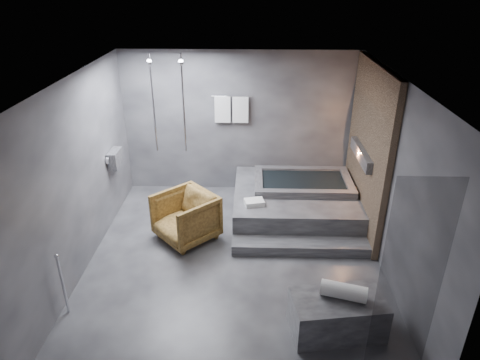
{
  "coord_description": "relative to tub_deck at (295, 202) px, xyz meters",
  "views": [
    {
      "loc": [
        0.26,
        -5.45,
        4.07
      ],
      "look_at": [
        0.08,
        0.3,
        1.25
      ],
      "focal_mm": 32.0,
      "sensor_mm": 36.0,
      "label": 1
    }
  ],
  "objects": [
    {
      "name": "room",
      "position": [
        -0.65,
        -1.21,
        1.48
      ],
      "size": [
        5.0,
        5.04,
        2.82
      ],
      "color": "#2B2B2E",
      "rests_on": "ground"
    },
    {
      "name": "tub_deck",
      "position": [
        0.0,
        0.0,
        0.0
      ],
      "size": [
        2.2,
        2.0,
        0.5
      ],
      "primitive_type": "cube",
      "color": "#303032",
      "rests_on": "ground"
    },
    {
      "name": "tub_step",
      "position": [
        0.0,
        -1.18,
        -0.16
      ],
      "size": [
        2.2,
        0.36,
        0.18
      ],
      "primitive_type": "cube",
      "color": "#303032",
      "rests_on": "ground"
    },
    {
      "name": "concrete_bench",
      "position": [
        0.28,
        -2.86,
        0.0
      ],
      "size": [
        1.2,
        0.77,
        0.5
      ],
      "primitive_type": "cube",
      "rotation": [
        0.0,
        0.0,
        0.14
      ],
      "color": "#303032",
      "rests_on": "ground"
    },
    {
      "name": "driftwood_chair",
      "position": [
        -1.88,
        -0.85,
        0.16
      ],
      "size": [
        1.25,
        1.25,
        0.81
      ],
      "primitive_type": "imported",
      "rotation": [
        0.0,
        0.0,
        -0.81
      ],
      "color": "#483012",
      "rests_on": "ground"
    },
    {
      "name": "rolled_towel",
      "position": [
        0.33,
        -2.83,
        0.35
      ],
      "size": [
        0.58,
        0.34,
        0.2
      ],
      "primitive_type": "cylinder",
      "rotation": [
        0.0,
        1.57,
        -0.28
      ],
      "color": "white",
      "rests_on": "concrete_bench"
    },
    {
      "name": "deck_towel",
      "position": [
        -0.75,
        -0.56,
        0.29
      ],
      "size": [
        0.36,
        0.3,
        0.09
      ],
      "primitive_type": "cube",
      "rotation": [
        0.0,
        0.0,
        0.23
      ],
      "color": "white",
      "rests_on": "tub_deck"
    }
  ]
}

